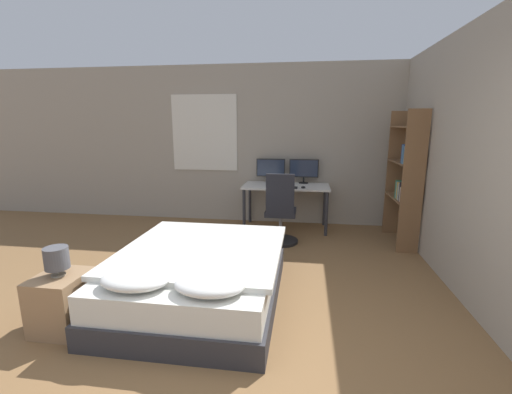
{
  "coord_description": "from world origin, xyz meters",
  "views": [
    {
      "loc": [
        0.42,
        -1.62,
        1.72
      ],
      "look_at": [
        -0.23,
        2.85,
        0.75
      ],
      "focal_mm": 24.0,
      "sensor_mm": 36.0,
      "label": 1
    }
  ],
  "objects_px": {
    "bedside_lamp": "(57,258)",
    "bed": "(200,275)",
    "desk": "(286,190)",
    "keyboard": "(285,187)",
    "monitor_left": "(271,169)",
    "nightstand": "(62,302)",
    "monitor_right": "(304,169)",
    "computer_mouse": "(303,187)",
    "bookshelf": "(406,175)",
    "office_chair": "(280,216)"
  },
  "relations": [
    {
      "from": "monitor_right",
      "to": "computer_mouse",
      "type": "relative_size",
      "value": 6.95
    },
    {
      "from": "bedside_lamp",
      "to": "bookshelf",
      "type": "distance_m",
      "value": 4.3
    },
    {
      "from": "nightstand",
      "to": "monitor_left",
      "type": "relative_size",
      "value": 0.99
    },
    {
      "from": "desk",
      "to": "computer_mouse",
      "type": "height_order",
      "value": "computer_mouse"
    },
    {
      "from": "keyboard",
      "to": "computer_mouse",
      "type": "xyz_separation_m",
      "value": [
        0.28,
        0.0,
        0.01
      ]
    },
    {
      "from": "office_chair",
      "to": "bookshelf",
      "type": "bearing_deg",
      "value": 7.04
    },
    {
      "from": "bed",
      "to": "office_chair",
      "type": "xyz_separation_m",
      "value": [
        0.66,
        1.76,
        0.16
      ]
    },
    {
      "from": "bedside_lamp",
      "to": "desk",
      "type": "bearing_deg",
      "value": 61.48
    },
    {
      "from": "monitor_left",
      "to": "keyboard",
      "type": "xyz_separation_m",
      "value": [
        0.28,
        -0.48,
        -0.22
      ]
    },
    {
      "from": "desk",
      "to": "keyboard",
      "type": "xyz_separation_m",
      "value": [
        0.0,
        -0.24,
        0.1
      ]
    },
    {
      "from": "computer_mouse",
      "to": "office_chair",
      "type": "height_order",
      "value": "office_chair"
    },
    {
      "from": "desk",
      "to": "keyboard",
      "type": "relative_size",
      "value": 3.67
    },
    {
      "from": "bed",
      "to": "nightstand",
      "type": "xyz_separation_m",
      "value": [
        -1.01,
        -0.63,
        -0.02
      ]
    },
    {
      "from": "bedside_lamp",
      "to": "bookshelf",
      "type": "bearing_deg",
      "value": 37.37
    },
    {
      "from": "monitor_right",
      "to": "bedside_lamp",
      "type": "bearing_deg",
      "value": -120.43
    },
    {
      "from": "nightstand",
      "to": "monitor_right",
      "type": "xyz_separation_m",
      "value": [
        1.98,
        3.38,
        0.73
      ]
    },
    {
      "from": "office_chair",
      "to": "bookshelf",
      "type": "distance_m",
      "value": 1.85
    },
    {
      "from": "monitor_left",
      "to": "office_chair",
      "type": "distance_m",
      "value": 1.16
    },
    {
      "from": "nightstand",
      "to": "desk",
      "type": "relative_size",
      "value": 0.35
    },
    {
      "from": "monitor_left",
      "to": "monitor_right",
      "type": "xyz_separation_m",
      "value": [
        0.56,
        0.0,
        0.0
      ]
    },
    {
      "from": "desk",
      "to": "bookshelf",
      "type": "distance_m",
      "value": 1.82
    },
    {
      "from": "nightstand",
      "to": "bedside_lamp",
      "type": "distance_m",
      "value": 0.39
    },
    {
      "from": "bedside_lamp",
      "to": "computer_mouse",
      "type": "xyz_separation_m",
      "value": [
        1.98,
        2.9,
        0.12
      ]
    },
    {
      "from": "bedside_lamp",
      "to": "desk",
      "type": "relative_size",
      "value": 0.18
    },
    {
      "from": "desk",
      "to": "monitor_left",
      "type": "height_order",
      "value": "monitor_left"
    },
    {
      "from": "computer_mouse",
      "to": "bookshelf",
      "type": "height_order",
      "value": "bookshelf"
    },
    {
      "from": "bed",
      "to": "keyboard",
      "type": "distance_m",
      "value": 2.42
    },
    {
      "from": "nightstand",
      "to": "keyboard",
      "type": "distance_m",
      "value": 3.4
    },
    {
      "from": "monitor_right",
      "to": "office_chair",
      "type": "relative_size",
      "value": 0.46
    },
    {
      "from": "bed",
      "to": "computer_mouse",
      "type": "distance_m",
      "value": 2.52
    },
    {
      "from": "bedside_lamp",
      "to": "desk",
      "type": "height_order",
      "value": "desk"
    },
    {
      "from": "nightstand",
      "to": "monitor_right",
      "type": "distance_m",
      "value": 3.98
    },
    {
      "from": "monitor_right",
      "to": "computer_mouse",
      "type": "distance_m",
      "value": 0.52
    },
    {
      "from": "bed",
      "to": "monitor_left",
      "type": "bearing_deg",
      "value": 81.46
    },
    {
      "from": "nightstand",
      "to": "desk",
      "type": "bearing_deg",
      "value": 61.48
    },
    {
      "from": "keyboard",
      "to": "bookshelf",
      "type": "xyz_separation_m",
      "value": [
        1.7,
        -0.3,
        0.27
      ]
    },
    {
      "from": "bookshelf",
      "to": "keyboard",
      "type": "bearing_deg",
      "value": 170.07
    },
    {
      "from": "monitor_left",
      "to": "bedside_lamp",
      "type": "bearing_deg",
      "value": -112.88
    },
    {
      "from": "bedside_lamp",
      "to": "office_chair",
      "type": "relative_size",
      "value": 0.24
    },
    {
      "from": "bedside_lamp",
      "to": "bed",
      "type": "bearing_deg",
      "value": 31.91
    },
    {
      "from": "desk",
      "to": "office_chair",
      "type": "xyz_separation_m",
      "value": [
        -0.03,
        -0.75,
        -0.23
      ]
    },
    {
      "from": "bed",
      "to": "monitor_right",
      "type": "distance_m",
      "value": 3.0
    },
    {
      "from": "bedside_lamp",
      "to": "monitor_right",
      "type": "height_order",
      "value": "monitor_right"
    },
    {
      "from": "monitor_left",
      "to": "keyboard",
      "type": "height_order",
      "value": "monitor_left"
    },
    {
      "from": "bedside_lamp",
      "to": "office_chair",
      "type": "bearing_deg",
      "value": 54.98
    },
    {
      "from": "monitor_left",
      "to": "desk",
      "type": "bearing_deg",
      "value": -40.76
    },
    {
      "from": "keyboard",
      "to": "bookshelf",
      "type": "relative_size",
      "value": 0.2
    },
    {
      "from": "monitor_left",
      "to": "bookshelf",
      "type": "xyz_separation_m",
      "value": [
        1.98,
        -0.78,
        0.05
      ]
    },
    {
      "from": "bedside_lamp",
      "to": "keyboard",
      "type": "xyz_separation_m",
      "value": [
        1.7,
        2.9,
        0.11
      ]
    },
    {
      "from": "nightstand",
      "to": "monitor_left",
      "type": "xyz_separation_m",
      "value": [
        1.42,
        3.38,
        0.73
      ]
    }
  ]
}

